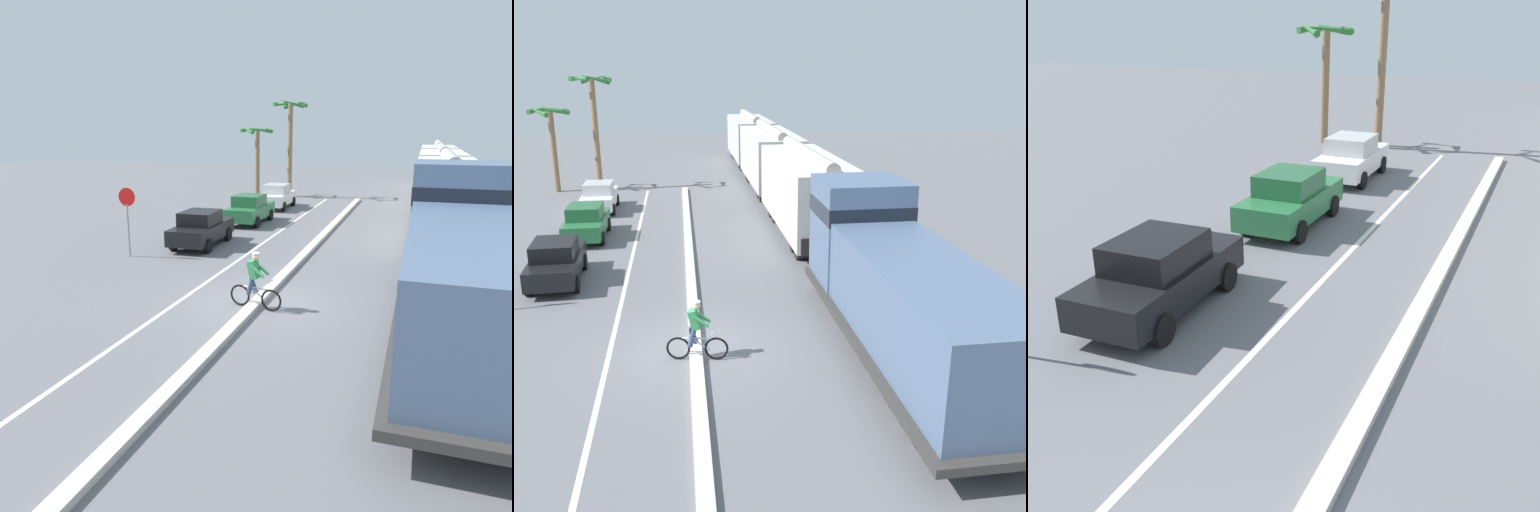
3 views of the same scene
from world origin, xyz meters
The scene contains 13 objects.
ground_plane centered at (0.00, 0.00, 0.00)m, with size 120.00×120.00×0.00m, color slate.
median_curb centered at (0.00, 6.00, 0.08)m, with size 0.36×36.00×0.16m, color beige.
lane_stripe centered at (-2.40, 6.00, 0.00)m, with size 0.14×36.00×0.01m, color silver.
locomotive centered at (5.64, -0.35, 1.80)m, with size 3.10×11.61×4.20m.
hopper_car_lead centered at (5.64, 11.81, 2.08)m, with size 2.90×10.60×4.18m.
hopper_car_middle centered at (5.64, 23.41, 2.08)m, with size 2.90×10.60×4.18m.
hopper_car_trailing centered at (5.64, 35.01, 2.08)m, with size 2.90×10.60×4.18m.
parked_car_black centered at (-4.92, 6.60, 0.82)m, with size 1.96×4.26×1.62m.
parked_car_green centered at (-4.67, 12.65, 0.82)m, with size 1.84×4.20×1.62m.
parked_car_white centered at (-4.78, 18.53, 0.82)m, with size 1.86×4.21×1.62m.
cyclist centered at (0.03, -0.48, 0.82)m, with size 1.70×0.53×1.71m.
palm_tree_near centered at (-5.48, 24.45, 5.30)m, with size 2.62×2.70×7.44m.
palm_tree_far centered at (-8.16, 24.55, 4.07)m, with size 2.70×2.68×5.50m.
Camera 2 is at (-0.17, -15.47, 7.63)m, focal length 42.00 mm.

